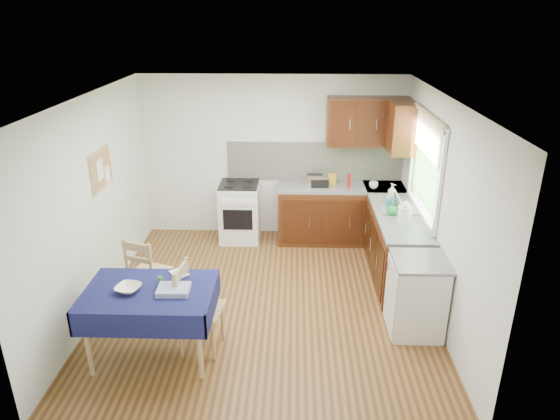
{
  "coord_description": "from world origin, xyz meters",
  "views": [
    {
      "loc": [
        0.34,
        -5.33,
        3.38
      ],
      "look_at": [
        0.17,
        0.22,
        1.13
      ],
      "focal_mm": 32.0,
      "sensor_mm": 36.0,
      "label": 1
    }
  ],
  "objects_px": {
    "sandwich_press": "(320,181)",
    "chair_far": "(146,271)",
    "chair_near": "(196,306)",
    "kettle": "(405,213)",
    "toaster": "(315,180)",
    "dining_table": "(150,299)",
    "dish_rack": "(398,209)"
  },
  "relations": [
    {
      "from": "chair_far",
      "to": "toaster",
      "type": "height_order",
      "value": "toaster"
    },
    {
      "from": "sandwich_press",
      "to": "chair_near",
      "type": "bearing_deg",
      "value": -127.04
    },
    {
      "from": "chair_far",
      "to": "toaster",
      "type": "bearing_deg",
      "value": -117.55
    },
    {
      "from": "chair_far",
      "to": "dish_rack",
      "type": "xyz_separation_m",
      "value": [
        3.12,
        1.0,
        0.43
      ]
    },
    {
      "from": "sandwich_press",
      "to": "kettle",
      "type": "height_order",
      "value": "kettle"
    },
    {
      "from": "chair_far",
      "to": "chair_near",
      "type": "bearing_deg",
      "value": 153.08
    },
    {
      "from": "toaster",
      "to": "sandwich_press",
      "type": "distance_m",
      "value": 0.08
    },
    {
      "from": "chair_near",
      "to": "dish_rack",
      "type": "distance_m",
      "value": 2.99
    },
    {
      "from": "chair_far",
      "to": "dish_rack",
      "type": "bearing_deg",
      "value": -143.23
    },
    {
      "from": "dining_table",
      "to": "chair_near",
      "type": "height_order",
      "value": "chair_near"
    },
    {
      "from": "chair_near",
      "to": "dining_table",
      "type": "bearing_deg",
      "value": 115.6
    },
    {
      "from": "dining_table",
      "to": "toaster",
      "type": "distance_m",
      "value": 3.34
    },
    {
      "from": "dish_rack",
      "to": "sandwich_press",
      "type": "bearing_deg",
      "value": 143.76
    },
    {
      "from": "toaster",
      "to": "dish_rack",
      "type": "height_order",
      "value": "dish_rack"
    },
    {
      "from": "dining_table",
      "to": "chair_far",
      "type": "height_order",
      "value": "chair_far"
    },
    {
      "from": "dining_table",
      "to": "toaster",
      "type": "bearing_deg",
      "value": 44.86
    },
    {
      "from": "sandwich_press",
      "to": "dish_rack",
      "type": "xyz_separation_m",
      "value": [
        1.0,
        -0.97,
        -0.05
      ]
    },
    {
      "from": "sandwich_press",
      "to": "dining_table",
      "type": "bearing_deg",
      "value": -132.44
    },
    {
      "from": "chair_far",
      "to": "kettle",
      "type": "xyz_separation_m",
      "value": [
        3.11,
        0.59,
        0.53
      ]
    },
    {
      "from": "toaster",
      "to": "kettle",
      "type": "height_order",
      "value": "kettle"
    },
    {
      "from": "chair_near",
      "to": "kettle",
      "type": "height_order",
      "value": "kettle"
    },
    {
      "from": "toaster",
      "to": "sandwich_press",
      "type": "bearing_deg",
      "value": 10.66
    },
    {
      "from": "dining_table",
      "to": "chair_far",
      "type": "distance_m",
      "value": 0.96
    },
    {
      "from": "dining_table",
      "to": "dish_rack",
      "type": "bearing_deg",
      "value": 20.4
    },
    {
      "from": "chair_far",
      "to": "dish_rack",
      "type": "relative_size",
      "value": 2.02
    },
    {
      "from": "sandwich_press",
      "to": "chair_far",
      "type": "bearing_deg",
      "value": -147.19
    },
    {
      "from": "toaster",
      "to": "kettle",
      "type": "xyz_separation_m",
      "value": [
        1.07,
        -1.35,
        0.03
      ]
    },
    {
      "from": "sandwich_press",
      "to": "kettle",
      "type": "xyz_separation_m",
      "value": [
        0.99,
        -1.37,
        0.05
      ]
    },
    {
      "from": "dining_table",
      "to": "toaster",
      "type": "xyz_separation_m",
      "value": [
        1.74,
        2.83,
        0.32
      ]
    },
    {
      "from": "chair_far",
      "to": "kettle",
      "type": "bearing_deg",
      "value": -150.27
    },
    {
      "from": "dining_table",
      "to": "kettle",
      "type": "xyz_separation_m",
      "value": [
        2.81,
        1.49,
        0.35
      ]
    },
    {
      "from": "chair_far",
      "to": "sandwich_press",
      "type": "height_order",
      "value": "sandwich_press"
    }
  ]
}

